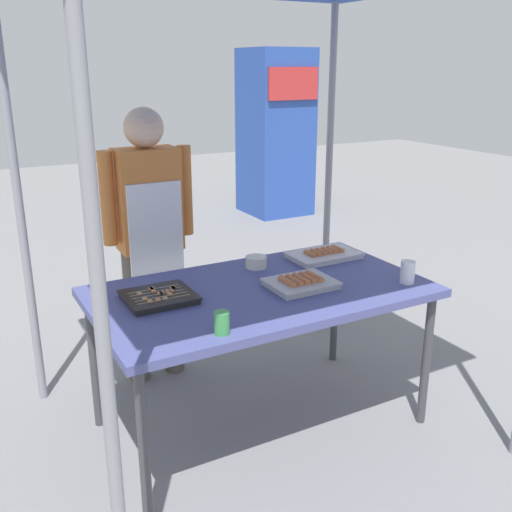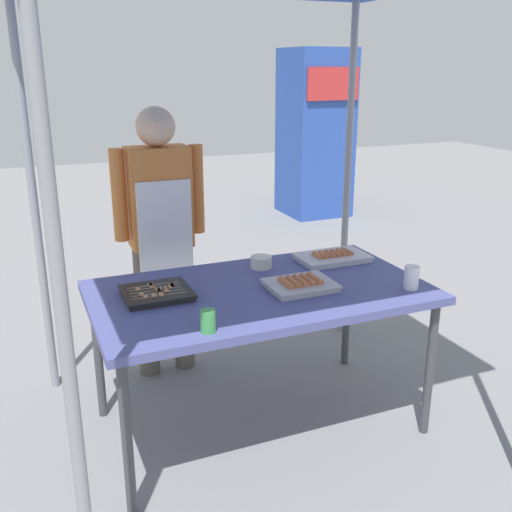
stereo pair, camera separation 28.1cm
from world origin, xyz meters
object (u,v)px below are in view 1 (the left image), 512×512
Objects in this scene: tray_pork_links at (324,255)px; tray_meat_skewers at (159,297)px; neighbor_stall_left at (275,133)px; tray_grilled_sausages at (301,283)px; stall_table at (261,299)px; condiment_bowl at (256,262)px; vendor_woman at (150,226)px; drink_cup_near_edge at (408,272)px; drink_cup_by_wok at (222,323)px.

tray_meat_skewers is at bearing -171.77° from tray_pork_links.
neighbor_stall_left is at bearing 63.30° from tray_pork_links.
tray_grilled_sausages reaches higher than tray_meat_skewers.
stall_table is at bearing -10.64° from tray_meat_skewers.
condiment_bowl reaches higher than tray_meat_skewers.
condiment_bowl is 0.07× the size of vendor_woman.
tray_meat_skewers is (-0.48, 0.09, 0.07)m from stall_table.
condiment_bowl is 0.78m from drink_cup_near_edge.
tray_grilled_sausages is 0.36m from condiment_bowl.
neighbor_stall_left is (1.87, 3.71, 0.22)m from tray_pork_links.
tray_grilled_sausages is at bearing -81.30° from condiment_bowl.
drink_cup_by_wok reaches higher than tray_meat_skewers.
condiment_bowl is (-0.05, 0.35, 0.01)m from tray_grilled_sausages.
condiment_bowl is at bearing 134.10° from drink_cup_near_edge.
tray_meat_skewers is at bearing 102.83° from drink_cup_by_wok.
tray_grilled_sausages is at bearing -13.98° from tray_meat_skewers.
stall_table is at bearing 111.72° from vendor_woman.
tray_meat_skewers is 0.81× the size of tray_pork_links.
condiment_bowl reaches higher than tray_pork_links.
condiment_bowl reaches higher than tray_grilled_sausages.
stall_table is 5.00× the size of tray_grilled_sausages.
tray_meat_skewers is 2.77× the size of drink_cup_near_edge.
tray_meat_skewers is 1.21m from drink_cup_near_edge.
neighbor_stall_left is at bearing 57.17° from drink_cup_by_wok.
tray_pork_links is (1.02, 0.15, 0.00)m from tray_meat_skewers.
neighbor_stall_left is (1.73, 4.23, 0.18)m from drink_cup_near_edge.
tray_grilled_sausages is 0.53m from drink_cup_near_edge.
stall_table is 0.32m from condiment_bowl.
drink_cup_by_wok is at bearing -77.17° from tray_meat_skewers.
drink_cup_near_edge is at bearing 4.42° from drink_cup_by_wok.
drink_cup_by_wok is (-0.51, -0.64, 0.02)m from condiment_bowl.
stall_table is 0.50m from tray_meat_skewers.
neighbor_stall_left is at bearing 53.22° from tray_meat_skewers.
tray_pork_links is at bearing 104.59° from drink_cup_near_edge.
tray_grilled_sausages is 2.81× the size of condiment_bowl.
tray_pork_links is at bearing 8.23° from tray_meat_skewers.
condiment_bowl is (0.61, 0.19, 0.01)m from tray_meat_skewers.
tray_meat_skewers is 1.03m from tray_pork_links.
drink_cup_by_wok reaches higher than condiment_bowl.
tray_meat_skewers is 0.70m from vendor_woman.
tray_pork_links is at bearing 41.44° from tray_grilled_sausages.
stall_table is at bearing 43.51° from drink_cup_by_wok.
neighbor_stall_left is (2.27, 3.67, 0.21)m from condiment_bowl.
tray_grilled_sausages is 3.38× the size of drink_cup_by_wok.
condiment_bowl is 1.01× the size of drink_cup_near_edge.
tray_meat_skewers is at bearing -162.73° from condiment_bowl.
stall_table is 1.02× the size of vendor_woman.
tray_grilled_sausages reaches higher than stall_table.
stall_table is 0.53m from drink_cup_by_wok.
drink_cup_near_edge is 4.57m from neighbor_stall_left.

